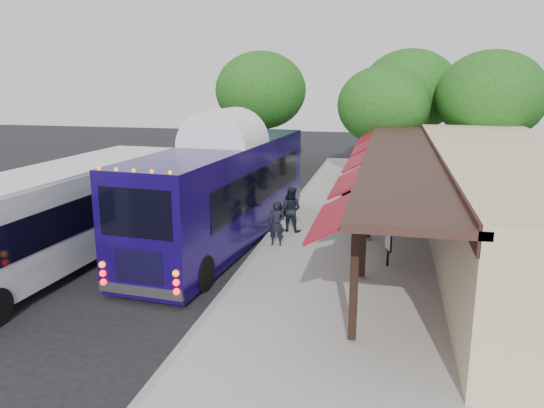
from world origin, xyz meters
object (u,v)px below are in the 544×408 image
Objects in this scene: ped_d at (368,179)px; city_bus at (58,214)px; coach_bus at (225,186)px; ped_b at (291,209)px; sign_board at (388,243)px; ped_a at (277,224)px; ped_c at (347,192)px.

city_bus is at bearing 64.16° from ped_d.
ped_b is at bearing 36.43° from coach_bus.
coach_bus reaches higher than sign_board.
sign_board is (1.12, -10.48, -0.09)m from ped_d.
coach_bus is 11.04× the size of sign_board.
ped_d is 10.54m from sign_board.
city_bus is 7.55× the size of ped_a.
ped_d reaches higher than sign_board.
sign_board is (1.90, -7.01, -0.10)m from ped_c.
ped_d is 1.51× the size of sign_board.
city_bus is 10.60m from sign_board.
coach_bus is 5.80m from city_bus.
ped_b is 7.73m from ped_d.
coach_bus is 7.79× the size of ped_a.
ped_c is at bearing 56.56° from coach_bus.
ped_d is at bearing -114.44° from ped_c.
city_bus is at bearing 171.05° from sign_board.
ped_a reaches higher than sign_board.
ped_b is (0.16, 1.87, 0.08)m from ped_a.
ped_b is 1.02× the size of ped_c.
ped_c is 1.02× the size of ped_d.
ped_d is at bearing 65.52° from coach_bus.
coach_bus is at bearing 39.91° from ped_c.
ped_b is at bearing 81.18° from ped_d.
city_bus is at bearing 34.45° from ped_c.
ped_a is 6.01m from ped_c.
ped_a is 0.92× the size of ped_c.
coach_bus is 7.20× the size of ped_c.
coach_bus is 2.42m from ped_a.
ped_d is at bearing -97.80° from ped_b.
ped_a is at bearing 97.17° from ped_b.
city_bus is at bearing -135.09° from coach_bus.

